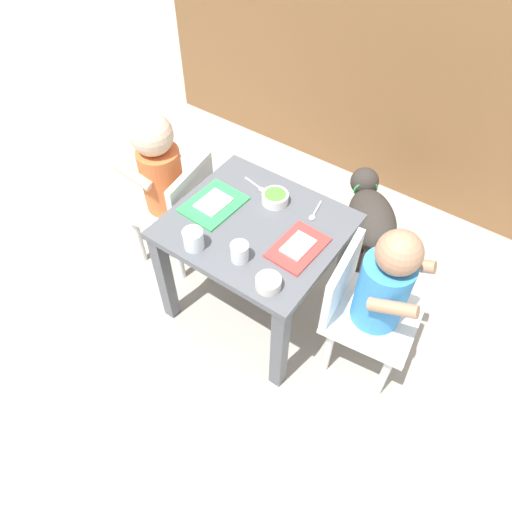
% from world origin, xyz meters
% --- Properties ---
extents(ground_plane, '(7.00, 7.00, 0.00)m').
position_xyz_m(ground_plane, '(0.00, 0.00, 0.00)').
color(ground_plane, '#9E998E').
extents(kitchen_cabinet_back, '(2.37, 0.34, 0.95)m').
position_xyz_m(kitchen_cabinet_back, '(0.00, 1.12, 0.47)').
color(kitchen_cabinet_back, brown).
rests_on(kitchen_cabinet_back, ground).
extents(dining_table, '(0.56, 0.50, 0.46)m').
position_xyz_m(dining_table, '(0.00, 0.00, 0.38)').
color(dining_table, '#515459').
rests_on(dining_table, ground).
extents(seated_child_left, '(0.31, 0.31, 0.69)m').
position_xyz_m(seated_child_left, '(-0.44, 0.03, 0.43)').
color(seated_child_left, white).
rests_on(seated_child_left, ground).
extents(seated_child_right, '(0.31, 0.31, 0.66)m').
position_xyz_m(seated_child_right, '(0.44, 0.03, 0.41)').
color(seated_child_right, white).
rests_on(seated_child_right, ground).
extents(dog, '(0.36, 0.40, 0.30)m').
position_xyz_m(dog, '(0.21, 0.52, 0.20)').
color(dog, '#332D28').
rests_on(dog, ground).
extents(food_tray_left, '(0.17, 0.21, 0.02)m').
position_xyz_m(food_tray_left, '(-0.17, -0.01, 0.47)').
color(food_tray_left, green).
rests_on(food_tray_left, dining_table).
extents(food_tray_right, '(0.14, 0.20, 0.02)m').
position_xyz_m(food_tray_right, '(0.17, -0.01, 0.47)').
color(food_tray_right, red).
rests_on(food_tray_right, dining_table).
extents(water_cup_left, '(0.06, 0.06, 0.07)m').
position_xyz_m(water_cup_left, '(-0.10, -0.19, 0.49)').
color(water_cup_left, white).
rests_on(water_cup_left, dining_table).
extents(water_cup_right, '(0.06, 0.06, 0.06)m').
position_xyz_m(water_cup_right, '(0.05, -0.15, 0.49)').
color(water_cup_right, white).
rests_on(water_cup_right, dining_table).
extents(veggie_bowl_near, '(0.09, 0.09, 0.04)m').
position_xyz_m(veggie_bowl_near, '(-0.01, 0.12, 0.48)').
color(veggie_bowl_near, white).
rests_on(veggie_bowl_near, dining_table).
extents(cereal_bowl_right_side, '(0.08, 0.08, 0.04)m').
position_xyz_m(cereal_bowl_right_side, '(0.18, -0.19, 0.48)').
color(cereal_bowl_right_side, silver).
rests_on(cereal_bowl_right_side, dining_table).
extents(spoon_by_left_tray, '(0.03, 0.10, 0.01)m').
position_xyz_m(spoon_by_left_tray, '(0.13, 0.15, 0.47)').
color(spoon_by_left_tray, silver).
rests_on(spoon_by_left_tray, dining_table).
extents(spoon_by_right_tray, '(0.10, 0.03, 0.01)m').
position_xyz_m(spoon_by_right_tray, '(-0.10, 0.15, 0.47)').
color(spoon_by_right_tray, silver).
rests_on(spoon_by_right_tray, dining_table).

